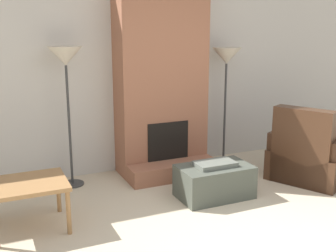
% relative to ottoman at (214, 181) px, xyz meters
% --- Properties ---
extents(wall_back, '(8.28, 0.06, 2.60)m').
position_rel_ottoman_xyz_m(wall_back, '(-0.18, 1.36, 1.11)').
color(wall_back, '#BCB7AD').
rests_on(wall_back, ground_plane).
extents(fireplace, '(1.17, 0.77, 2.60)m').
position_rel_ottoman_xyz_m(fireplace, '(-0.18, 1.09, 1.03)').
color(fireplace, '#935B42').
rests_on(fireplace, ground_plane).
extents(ottoman, '(0.83, 0.50, 0.42)m').
position_rel_ottoman_xyz_m(ottoman, '(0.00, 0.00, 0.00)').
color(ottoman, '#474C42').
rests_on(ottoman, ground_plane).
extents(armchair, '(1.23, 1.20, 0.96)m').
position_rel_ottoman_xyz_m(armchair, '(1.40, 0.02, 0.09)').
color(armchair, '#422819').
rests_on(armchair, ground_plane).
extents(side_table, '(0.72, 0.62, 0.48)m').
position_rel_ottoman_xyz_m(side_table, '(-2.01, 0.06, 0.22)').
color(side_table, '#9E7042').
rests_on(side_table, ground_plane).
extents(floor_lamp_left, '(0.40, 0.40, 1.69)m').
position_rel_ottoman_xyz_m(floor_lamp_left, '(-1.41, 1.04, 1.30)').
color(floor_lamp_left, '#333333').
rests_on(floor_lamp_left, ground_plane).
extents(floor_lamp_right, '(0.40, 0.40, 1.62)m').
position_rel_ottoman_xyz_m(floor_lamp_right, '(0.76, 1.04, 1.24)').
color(floor_lamp_right, '#333333').
rests_on(floor_lamp_right, ground_plane).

